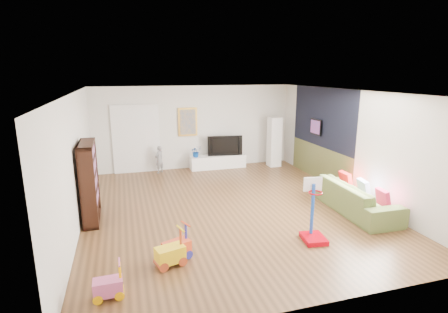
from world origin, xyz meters
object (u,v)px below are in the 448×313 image
object	(u,v)px
sofa	(356,197)
basketball_hoop	(315,211)
bookshelf	(89,182)
media_console	(218,162)

from	to	relation	value
sofa	basketball_hoop	world-z (taller)	basketball_hoop
bookshelf	sofa	distance (m)	5.91
media_console	bookshelf	bearing A→B (deg)	-138.81
bookshelf	sofa	xyz separation A→B (m)	(5.76, -1.21, -0.52)
media_console	sofa	world-z (taller)	sofa
sofa	media_console	bearing A→B (deg)	26.04
media_console	sofa	xyz separation A→B (m)	(2.03, -4.50, 0.12)
sofa	basketball_hoop	bearing A→B (deg)	123.31
media_console	sofa	size ratio (longest dim) A/B	0.80
sofa	basketball_hoop	distance (m)	1.97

